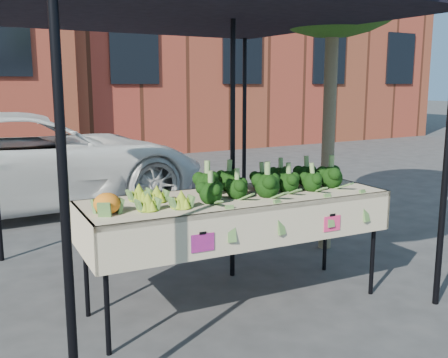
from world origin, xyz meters
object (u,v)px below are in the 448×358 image
at_px(table, 237,251).
at_px(canopy, 193,129).
at_px(street_tree, 331,65).
at_px(vehicle, 21,30).

xyz_separation_m(table, canopy, (-0.05, 0.65, 0.92)).
height_order(table, street_tree, street_tree).
bearing_deg(street_tree, vehicle, 124.81).
height_order(table, vehicle, vehicle).
bearing_deg(vehicle, canopy, -169.64).
xyz_separation_m(table, vehicle, (-0.80, 4.24, 2.02)).
distance_m(canopy, street_tree, 1.75).
xyz_separation_m(table, street_tree, (1.61, 0.77, 1.50)).
relative_size(canopy, street_tree, 0.81).
relative_size(table, vehicle, 0.50).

